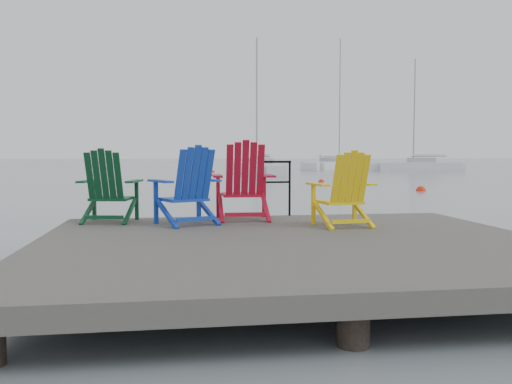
{
  "coord_description": "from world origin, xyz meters",
  "views": [
    {
      "loc": [
        -1.35,
        -6.18,
        1.49
      ],
      "look_at": [
        0.0,
        3.06,
        0.85
      ],
      "focal_mm": 38.0,
      "sensor_mm": 36.0,
      "label": 1
    }
  ],
  "objects": [
    {
      "name": "chair_red",
      "position": [
        -0.35,
        1.95,
        1.09
      ],
      "size": [
        0.94,
        0.88,
        1.17
      ],
      "rotation": [
        0.0,
        0.0,
        -0.02
      ],
      "color": "#B30D25",
      "rests_on": "dock"
    },
    {
      "name": "buoy_c",
      "position": [
        6.48,
        22.52,
        0.0
      ],
      "size": [
        0.33,
        0.33,
        0.33
      ],
      "primitive_type": "sphere",
      "color": "red",
      "rests_on": "ground"
    },
    {
      "name": "sailboat_mid",
      "position": [
        15.29,
        48.81,
        0.35
      ],
      "size": [
        9.06,
        9.16,
        13.89
      ],
      "rotation": [
        0.0,
        0.0,
        -0.78
      ],
      "color": "white",
      "rests_on": "ground"
    },
    {
      "name": "buoy_d",
      "position": [
        1.7,
        40.0,
        0.0
      ],
      "size": [
        0.38,
        0.38,
        0.38
      ],
      "primitive_type": "sphere",
      "color": "red",
      "rests_on": "ground"
    },
    {
      "name": "chair_blue",
      "position": [
        -1.19,
        1.52,
        1.05
      ],
      "size": [
        1.06,
        1.02,
        1.09
      ],
      "rotation": [
        0.0,
        0.0,
        0.42
      ],
      "color": "#1036AA",
      "rests_on": "dock"
    },
    {
      "name": "sailboat_near",
      "position": [
        4.89,
        35.03,
        0.36
      ],
      "size": [
        3.1,
        7.94,
        10.77
      ],
      "rotation": [
        0.0,
        0.0,
        0.14
      ],
      "color": "silver",
      "rests_on": "ground"
    },
    {
      "name": "sailboat_far",
      "position": [
        20.77,
        41.28,
        0.36
      ],
      "size": [
        7.67,
        2.54,
        10.53
      ],
      "rotation": [
        0.0,
        0.0,
        1.49
      ],
      "color": "silver",
      "rests_on": "ground"
    },
    {
      "name": "dock",
      "position": [
        0.0,
        0.0,
        0.35
      ],
      "size": [
        6.0,
        5.0,
        1.4
      ],
      "color": "#2D2B28",
      "rests_on": "ground"
    },
    {
      "name": "buoy_a",
      "position": [
        8.67,
        14.95,
        0.0
      ],
      "size": [
        0.41,
        0.41,
        0.41
      ],
      "primitive_type": "sphere",
      "color": "red",
      "rests_on": "ground"
    },
    {
      "name": "buoy_b",
      "position": [
        2.7,
        29.84,
        0.0
      ],
      "size": [
        0.38,
        0.38,
        0.38
      ],
      "primitive_type": "sphere",
      "color": "#C13A0B",
      "rests_on": "ground"
    },
    {
      "name": "chair_green",
      "position": [
        -2.35,
        1.96,
        1.03
      ],
      "size": [
        0.93,
        0.88,
        1.05
      ],
      "rotation": [
        0.0,
        0.0,
        -0.17
      ],
      "color": "#0B3D1F",
      "rests_on": "dock"
    },
    {
      "name": "chair_yellow",
      "position": [
        0.93,
        1.0,
        1.01
      ],
      "size": [
        0.88,
        0.82,
        1.02
      ],
      "rotation": [
        0.0,
        0.0,
        0.12
      ],
      "color": "yellow",
      "rests_on": "dock"
    },
    {
      "name": "handrail",
      "position": [
        0.25,
        2.45,
        1.04
      ],
      "size": [
        0.48,
        0.04,
        0.9
      ],
      "color": "black",
      "rests_on": "dock"
    },
    {
      "name": "ground",
      "position": [
        0.0,
        0.0,
        0.0
      ],
      "size": [
        400.0,
        400.0,
        0.0
      ],
      "primitive_type": "plane",
      "color": "slate",
      "rests_on": "ground"
    }
  ]
}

